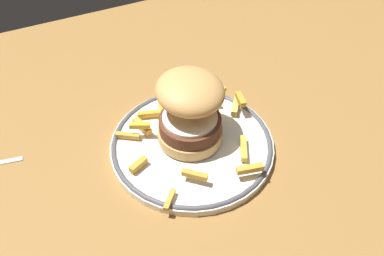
# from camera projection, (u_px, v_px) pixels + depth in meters

# --- Properties ---
(ground_plane) EXTENTS (1.36, 0.97, 0.04)m
(ground_plane) POSITION_uv_depth(u_px,v_px,m) (203.00, 166.00, 0.70)
(ground_plane) COLOR olive
(dinner_plate) EXTENTS (0.25, 0.25, 0.02)m
(dinner_plate) POSITION_uv_depth(u_px,v_px,m) (192.00, 145.00, 0.70)
(dinner_plate) COLOR white
(dinner_plate) RESTS_ON ground_plane
(burger) EXTENTS (0.15, 0.15, 0.11)m
(burger) POSITION_uv_depth(u_px,v_px,m) (190.00, 109.00, 0.67)
(burger) COLOR tan
(burger) RESTS_ON dinner_plate
(fries_pile) EXTENTS (0.22, 0.23, 0.03)m
(fries_pile) POSITION_uv_depth(u_px,v_px,m) (193.00, 126.00, 0.70)
(fries_pile) COLOR gold
(fries_pile) RESTS_ON dinner_plate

